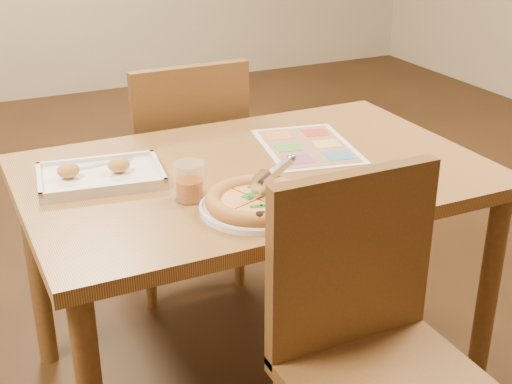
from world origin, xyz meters
name	(u,v)px	position (x,y,z in m)	size (l,w,h in m)	color
dining_table	(255,196)	(0.00, 0.00, 0.63)	(1.30, 0.85, 0.72)	olive
chair_near	(371,324)	(0.00, -0.60, 0.57)	(0.42, 0.42, 0.47)	brown
chair_far	(184,151)	(0.00, 0.60, 0.57)	(0.42, 0.42, 0.47)	brown
plate	(256,208)	(-0.12, -0.25, 0.73)	(0.28, 0.28, 0.02)	white
pizza	(258,201)	(-0.11, -0.26, 0.75)	(0.26, 0.26, 0.04)	#C98944
pizza_cutter	(272,175)	(-0.07, -0.24, 0.80)	(0.14, 0.05, 0.08)	silver
appetizer_tray	(100,176)	(-0.42, 0.10, 0.73)	(0.36, 0.27, 0.06)	silver
glass_tumbler	(190,184)	(-0.24, -0.12, 0.76)	(0.08, 0.08, 0.10)	#8E400A
menu	(307,146)	(0.22, 0.09, 0.72)	(0.27, 0.37, 0.01)	white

